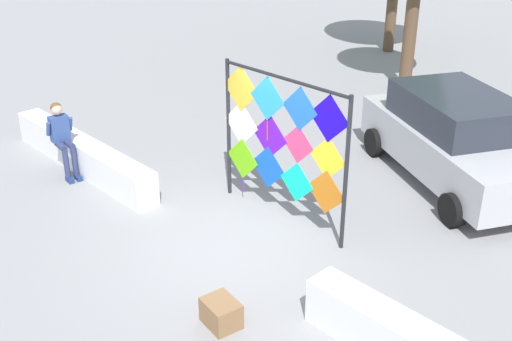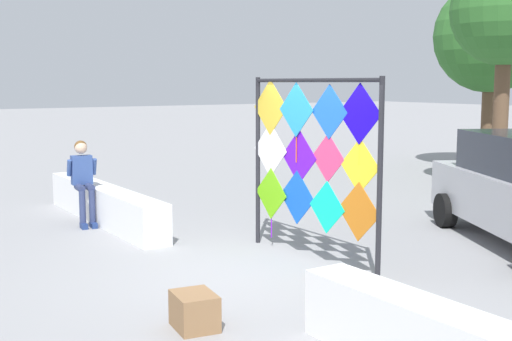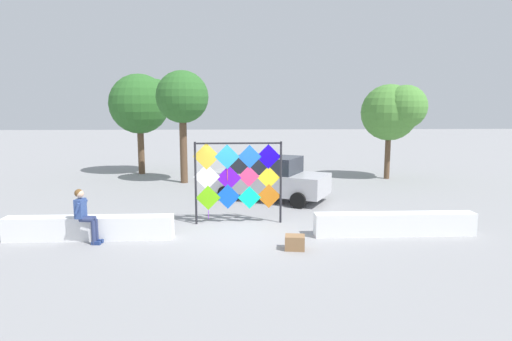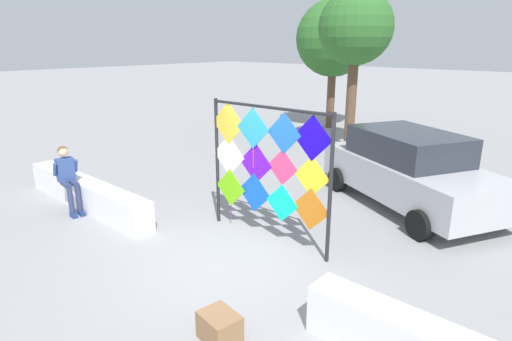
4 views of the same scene
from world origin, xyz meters
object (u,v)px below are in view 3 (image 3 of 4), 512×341
at_px(seated_vendor, 84,212).
at_px(tree_palm_like, 182,97).
at_px(cardboard_box_large, 295,242).
at_px(kite_display_rack, 237,175).
at_px(tree_broadleaf, 142,103).
at_px(parked_car, 269,178).
at_px(tree_far_right, 395,111).

height_order(seated_vendor, tree_palm_like, tree_palm_like).
xyz_separation_m(seated_vendor, cardboard_box_large, (5.62, -0.75, -0.70)).
bearing_deg(tree_palm_like, kite_display_rack, -70.98).
height_order(seated_vendor, tree_broadleaf, tree_broadleaf).
xyz_separation_m(tree_palm_like, tree_broadleaf, (-2.57, 3.13, -0.25)).
bearing_deg(seated_vendor, kite_display_rack, 24.56).
height_order(kite_display_rack, cardboard_box_large, kite_display_rack).
distance_m(kite_display_rack, parked_car, 3.83).
height_order(kite_display_rack, tree_broadleaf, tree_broadleaf).
distance_m(kite_display_rack, tree_palm_like, 8.44).
bearing_deg(tree_far_right, kite_display_rack, -134.13).
relative_size(tree_far_right, tree_palm_like, 0.89).
relative_size(kite_display_rack, parked_car, 0.57).
height_order(parked_car, tree_far_right, tree_far_right).
height_order(kite_display_rack, seated_vendor, kite_display_rack).
xyz_separation_m(kite_display_rack, parked_car, (1.29, 3.55, -0.67)).
xyz_separation_m(parked_car, tree_far_right, (6.74, 4.73, 2.58)).
xyz_separation_m(kite_display_rack, cardboard_box_large, (1.48, -2.64, -1.37)).
bearing_deg(parked_car, kite_display_rack, -109.95).
height_order(parked_car, cardboard_box_large, parked_car).
bearing_deg(tree_broadleaf, tree_palm_like, -50.59).
bearing_deg(tree_palm_like, parked_car, -46.02).
bearing_deg(cardboard_box_large, kite_display_rack, 119.20).
distance_m(parked_car, tree_far_right, 8.63).
xyz_separation_m(parked_car, tree_palm_like, (-3.91, 4.05, 3.28)).
distance_m(cardboard_box_large, tree_palm_like, 11.72).
height_order(kite_display_rack, tree_palm_like, tree_palm_like).
xyz_separation_m(parked_car, tree_broadleaf, (-6.48, 7.18, 3.03)).
height_order(tree_far_right, tree_palm_like, tree_palm_like).
bearing_deg(tree_broadleaf, kite_display_rack, -64.17).
xyz_separation_m(kite_display_rack, seated_vendor, (-4.14, -1.89, -0.67)).
relative_size(parked_car, tree_far_right, 1.01).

